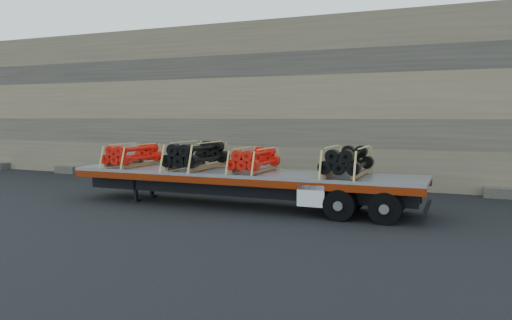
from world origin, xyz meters
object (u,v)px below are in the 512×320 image
Objects in this scene: bundle_rear at (347,162)px; bundle_front at (133,155)px; bundle_midrear at (254,160)px; trailer at (241,189)px; bundle_midfront at (197,156)px.

bundle_front is at bearing -180.00° from bundle_rear.
bundle_front is 1.04× the size of bundle_midrear.
bundle_front is at bearing -180.00° from trailer.
bundle_front is 7.61m from bundle_rear.
bundle_midfront reaches higher than trailer.
bundle_midrear is at bearing -0.00° from bundle_midfront.
bundle_midrear is at bearing -180.00° from bundle_rear.
bundle_rear reaches higher than bundle_front.
bundle_front is 2.57m from bundle_midfront.
bundle_front is 0.91× the size of bundle_rear.
bundle_rear is (7.61, 0.03, 0.04)m from bundle_front.
bundle_midfront is 2.07m from bundle_midrear.
trailer is 4.71× the size of bundle_midfront.
bundle_front is 4.64m from bundle_midrear.
bundle_midrear is 0.87× the size of bundle_rear.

